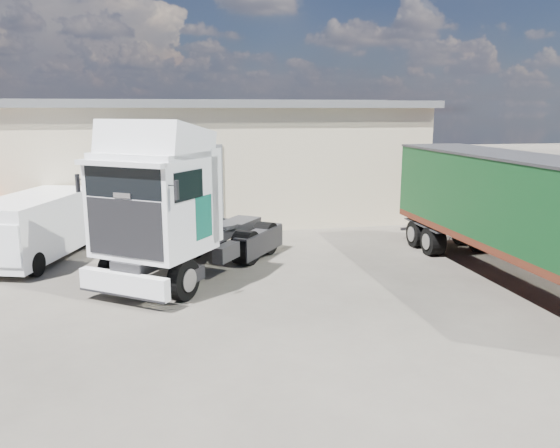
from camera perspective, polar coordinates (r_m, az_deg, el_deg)
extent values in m
plane|color=black|center=(12.89, -1.16, -10.66)|extent=(120.00, 120.00, 0.00)
cube|color=#C4B797|center=(28.08, -19.64, 6.21)|extent=(30.00, 12.00, 5.00)
cube|color=#525557|center=(27.97, -20.02, 11.61)|extent=(30.60, 12.60, 0.30)
cube|color=#525557|center=(21.92, -11.18, 3.42)|extent=(4.00, 0.08, 3.60)
cube|color=#525557|center=(27.98, -20.05, 12.02)|extent=(30.60, 0.40, 0.15)
cube|color=#9A4327|center=(22.67, 25.57, 1.34)|extent=(0.35, 26.00, 2.50)
cylinder|color=black|center=(15.28, -13.59, -5.13)|extent=(2.76, 2.42, 1.12)
cylinder|color=black|center=(18.22, -6.52, -2.12)|extent=(2.80, 2.46, 1.12)
cylinder|color=black|center=(19.46, -4.31, -1.16)|extent=(2.80, 2.46, 1.12)
cube|color=#2D2D30|center=(17.17, -8.52, -1.70)|extent=(4.85, 6.19, 0.32)
cube|color=white|center=(14.54, -16.01, -6.06)|extent=(2.33, 1.79, 0.58)
cube|color=white|center=(15.14, -13.08, 1.90)|extent=(3.56, 3.51, 2.58)
cube|color=black|center=(14.29, -15.93, -0.45)|extent=(1.92, 1.41, 1.48)
cube|color=black|center=(14.11, -16.14, 4.17)|extent=(1.95, 1.43, 0.79)
cube|color=white|center=(15.12, -12.89, 8.24)|extent=(3.32, 3.19, 1.29)
cube|color=#0C5847|center=(16.34, -15.85, 1.44)|extent=(0.47, 0.65, 1.16)
cube|color=#0C5847|center=(14.79, -7.95, 0.72)|extent=(0.47, 0.65, 1.16)
cylinder|color=#2D2D30|center=(18.26, -6.23, -0.11)|extent=(1.62, 1.62, 0.13)
cylinder|color=black|center=(20.47, 17.25, -1.23)|extent=(2.34, 0.98, 0.97)
cube|color=#2D2D30|center=(17.34, 23.17, -2.83)|extent=(0.76, 10.98, 0.32)
cube|color=#542413|center=(17.27, 23.25, -1.86)|extent=(2.31, 10.99, 0.22)
cube|color=black|center=(17.03, 23.60, 2.39)|extent=(2.31, 10.99, 2.38)
cube|color=#2D2D30|center=(16.90, 23.94, 6.43)|extent=(2.37, 11.04, 0.07)
cylinder|color=black|center=(18.53, -26.75, -3.69)|extent=(2.29, 1.38, 0.75)
cylinder|color=black|center=(21.55, -21.60, -1.21)|extent=(2.29, 1.38, 0.75)
cube|color=white|center=(19.85, -24.18, -0.08)|extent=(3.65, 5.60, 1.92)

